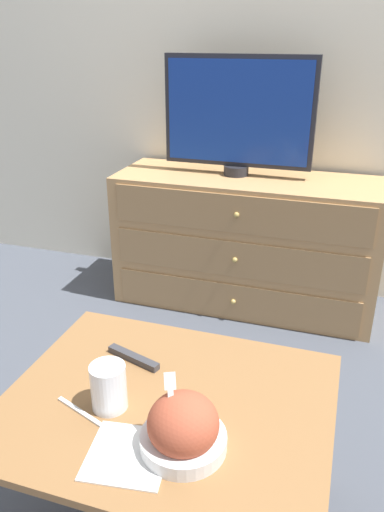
# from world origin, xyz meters

# --- Properties ---
(ground_plane) EXTENTS (12.00, 12.00, 0.00)m
(ground_plane) POSITION_xyz_m (0.00, 0.00, 0.00)
(ground_plane) COLOR #474C56
(wall_back) EXTENTS (12.00, 0.05, 2.60)m
(wall_back) POSITION_xyz_m (0.00, 0.03, 1.30)
(wall_back) COLOR silver
(wall_back) RESTS_ON ground_plane
(dresser) EXTENTS (1.22, 0.45, 0.63)m
(dresser) POSITION_xyz_m (-0.07, -0.24, 0.31)
(dresser) COLOR tan
(dresser) RESTS_ON ground_plane
(tv) EXTENTS (0.67, 0.11, 0.52)m
(tv) POSITION_xyz_m (-0.14, -0.21, 0.90)
(tv) COLOR #232328
(tv) RESTS_ON dresser
(coffee_table) EXTENTS (0.78, 0.63, 0.42)m
(coffee_table) POSITION_xyz_m (0.01, -1.54, 0.36)
(coffee_table) COLOR olive
(coffee_table) RESTS_ON ground_plane
(takeout_bowl) EXTENTS (0.18, 0.18, 0.17)m
(takeout_bowl) POSITION_xyz_m (0.10, -1.66, 0.48)
(takeout_bowl) COLOR silver
(takeout_bowl) RESTS_ON coffee_table
(drink_cup) EXTENTS (0.08, 0.08, 0.11)m
(drink_cup) POSITION_xyz_m (-0.11, -1.60, 0.47)
(drink_cup) COLOR beige
(drink_cup) RESTS_ON coffee_table
(napkin) EXTENTS (0.19, 0.19, 0.00)m
(napkin) POSITION_xyz_m (-0.01, -1.72, 0.43)
(napkin) COLOR white
(napkin) RESTS_ON coffee_table
(knife) EXTENTS (0.19, 0.08, 0.01)m
(knife) POSITION_xyz_m (-0.14, -1.65, 0.43)
(knife) COLOR white
(knife) RESTS_ON coffee_table
(remote_control) EXTENTS (0.16, 0.07, 0.02)m
(remote_control) POSITION_xyz_m (-0.13, -1.41, 0.43)
(remote_control) COLOR #38383D
(remote_control) RESTS_ON coffee_table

